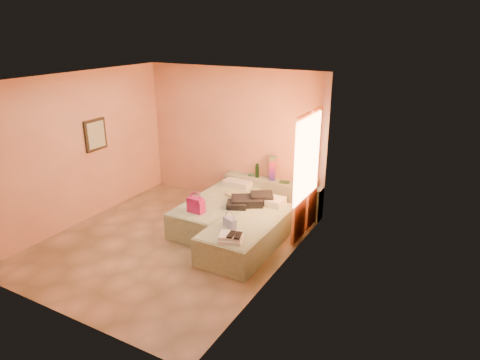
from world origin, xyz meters
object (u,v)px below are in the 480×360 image
Objects in this scene: bed_right at (248,233)px; magenta_handbag at (196,205)px; flower_vase at (314,181)px; water_bottle at (257,171)px; green_book at (284,182)px; headboard_ledge at (272,196)px; bed_left at (218,211)px; blue_handbag at (230,223)px; towel_stack at (231,238)px.

bed_right is 1.04m from magenta_handbag.
water_bottle is at bearing -177.67° from flower_vase.
bed_right is 1.60m from green_book.
headboard_ledge is at bearing 100.46° from bed_right.
bed_left is 1.00× the size of bed_right.
blue_handbag is at bearing -85.72° from headboard_ledge.
headboard_ledge is 0.58m from water_bottle.
water_bottle is 2.48m from towel_stack.
bed_left is at bearing 128.95° from towel_stack.
water_bottle reaches higher than towel_stack.
magenta_handbag is (-0.02, -0.66, 0.39)m from bed_left.
headboard_ledge is 1.59m from bed_right.
bed_right is at bearing 97.98° from towel_stack.
flower_vase is (0.55, 1.63, 0.52)m from bed_right.
flower_vase is 0.69× the size of towel_stack.
blue_handbag is (0.79, -0.89, 0.33)m from bed_left.
magenta_handbag reaches higher than bed_right.
bed_right is 6.91× the size of magenta_handbag.
water_bottle is 0.79× the size of towel_stack.
bed_left is 1.23m from water_bottle.
flower_vase reaches higher than towel_stack.
blue_handbag reaches higher than bed_right.
green_book is at bearing 93.18° from towel_stack.
magenta_handbag is (-0.93, -1.70, -0.03)m from green_book.
headboard_ledge is at bearing -3.05° from water_bottle.
bed_left is at bearing 154.48° from blue_handbag.
blue_handbag is at bearing -12.83° from magenta_handbag.
water_bottle reaches higher than blue_handbag.
magenta_handbag reaches higher than headboard_ledge.
blue_handbag is 0.70× the size of towel_stack.
headboard_ledge is 7.08× the size of magenta_handbag.
magenta_handbag is at bearing -131.76° from green_book.
magenta_handbag is 0.84m from blue_handbag.
green_book is at bearing -3.94° from headboard_ledge.
flower_vase is 2.33m from magenta_handbag.
magenta_handbag is 1.23m from towel_stack.
bed_right is 8.17× the size of blue_handbag.
blue_handbag reaches higher than bed_left.
flower_vase is at bearing 4.60° from headboard_ledge.
water_bottle is 1.15× the size of flower_vase.
water_bottle reaches higher than flower_vase.
magenta_handbag is (-0.66, -1.71, 0.31)m from headboard_ledge.
green_book is (0.91, 1.03, 0.42)m from bed_left.
bed_right is (0.93, -0.51, 0.00)m from bed_left.
towel_stack is at bearing -72.32° from water_bottle.
flower_vase is at bearing -4.43° from green_book.
blue_handbag is (0.50, -1.96, -0.21)m from water_bottle.
water_bottle is at bearing 74.90° from bed_left.
green_book reaches higher than towel_stack.
bed_right is 8.27× the size of flower_vase.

